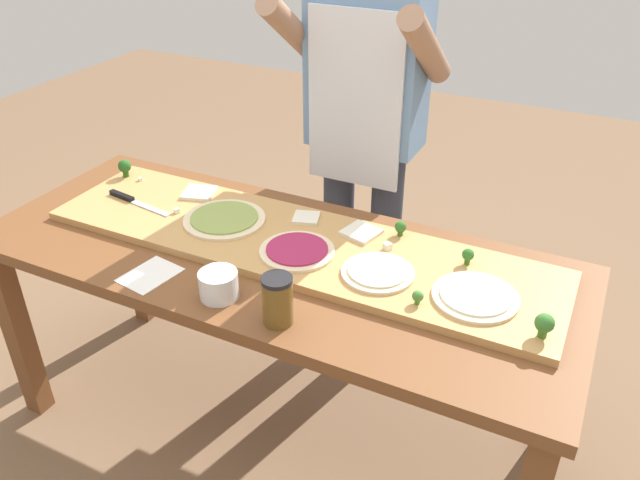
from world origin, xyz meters
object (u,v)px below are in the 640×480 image
at_px(prep_table, 274,279).
at_px(flour_cup, 219,286).
at_px(pizza_whole_white_garlic, 476,296).
at_px(cheese_crumble_a, 387,246).
at_px(broccoli_floret_back_left, 418,297).
at_px(pizza_slice_near_left, 199,193).
at_px(broccoli_floret_front_left, 125,167).
at_px(cook_center, 365,119).
at_px(cheese_crumble_c, 140,179).
at_px(cheese_crumble_b, 177,211).
at_px(pizza_whole_beet_magenta, 297,250).
at_px(pizza_slice_center, 306,218).
at_px(broccoli_floret_back_right, 401,227).
at_px(pizza_slice_near_right, 361,232).
at_px(broccoli_floret_center_right, 468,255).
at_px(sauce_jar, 278,300).
at_px(pizza_whole_pesto_green, 224,219).
at_px(chefs_knife, 131,200).
at_px(pizza_whole_cheese_artichoke, 378,272).
at_px(recipe_note, 150,275).
at_px(broccoli_floret_back_mid, 544,324).

xyz_separation_m(prep_table, flour_cup, (-0.02, -0.26, 0.13)).
xyz_separation_m(pizza_whole_white_garlic, cheese_crumble_a, (-0.30, 0.13, 0.00)).
bearing_deg(broccoli_floret_back_left, prep_table, 170.42).
relative_size(pizza_slice_near_left, broccoli_floret_front_left, 1.61).
relative_size(broccoli_floret_front_left, cook_center, 0.04).
relative_size(prep_table, cheese_crumble_c, 151.69).
bearing_deg(cheese_crumble_b, pizza_whole_beet_magenta, -4.96).
height_order(pizza_whole_white_garlic, cheese_crumble_b, same).
xyz_separation_m(pizza_slice_center, broccoli_floret_back_right, (0.31, 0.04, 0.02)).
bearing_deg(pizza_whole_white_garlic, pizza_slice_near_right, 156.49).
distance_m(broccoli_floret_center_right, sauce_jar, 0.58).
bearing_deg(pizza_whole_pesto_green, broccoli_floret_back_right, 16.94).
height_order(pizza_slice_center, cheese_crumble_b, cheese_crumble_b).
height_order(chefs_knife, flour_cup, flour_cup).
bearing_deg(prep_table, pizza_whole_cheese_artichoke, -0.03).
distance_m(broccoli_floret_back_right, sauce_jar, 0.53).
height_order(pizza_whole_white_garlic, cook_center, cook_center).
distance_m(pizza_slice_center, recipe_note, 0.53).
bearing_deg(pizza_whole_cheese_artichoke, recipe_note, -156.55).
relative_size(prep_table, pizza_slice_near_left, 17.69).
xyz_separation_m(broccoli_floret_center_right, broccoli_floret_back_left, (-0.07, -0.24, -0.01)).
bearing_deg(prep_table, cook_center, 85.98).
xyz_separation_m(pizza_whole_pesto_green, broccoli_floret_back_mid, (1.02, -0.14, 0.03)).
distance_m(broccoli_floret_back_mid, cheese_crumble_a, 0.53).
bearing_deg(pizza_whole_cheese_artichoke, pizza_whole_white_garlic, 1.76).
distance_m(pizza_slice_near_left, broccoli_floret_front_left, 0.33).
bearing_deg(broccoli_floret_back_mid, flour_cup, -167.46).
distance_m(pizza_whole_pesto_green, broccoli_floret_front_left, 0.53).
xyz_separation_m(broccoli_floret_back_left, sauce_jar, (-0.31, -0.20, 0.02)).
distance_m(pizza_whole_cheese_artichoke, cheese_crumble_b, 0.73).
xyz_separation_m(pizza_whole_cheese_artichoke, broccoli_floret_back_left, (0.15, -0.08, 0.02)).
height_order(pizza_whole_pesto_green, sauce_jar, sauce_jar).
distance_m(cheese_crumble_a, cook_center, 0.58).
relative_size(cheese_crumble_a, cook_center, 0.01).
relative_size(broccoli_floret_front_left, broccoli_floret_center_right, 1.30).
xyz_separation_m(broccoli_floret_center_right, cheese_crumble_c, (-1.22, 0.02, -0.02)).
bearing_deg(cook_center, prep_table, -94.02).
bearing_deg(sauce_jar, broccoli_floret_back_mid, 18.41).
xyz_separation_m(pizza_slice_near_left, broccoli_floret_back_mid, (1.21, -0.26, 0.03)).
distance_m(pizza_whole_beet_magenta, cheese_crumble_a, 0.27).
relative_size(broccoli_floret_back_right, recipe_note, 0.30).
xyz_separation_m(chefs_knife, pizza_slice_center, (0.60, 0.15, -0.00)).
distance_m(broccoli_floret_front_left, cheese_crumble_a, 1.05).
distance_m(broccoli_floret_front_left, broccoli_floret_center_right, 1.29).
bearing_deg(cheese_crumble_c, pizza_whole_white_garlic, -7.65).
distance_m(broccoli_floret_back_left, flour_cup, 0.54).
distance_m(pizza_slice_center, cook_center, 0.46).
xyz_separation_m(chefs_knife, pizza_slice_near_right, (0.79, 0.15, -0.00)).
bearing_deg(pizza_whole_beet_magenta, broccoli_floret_back_mid, -5.90).
bearing_deg(broccoli_floret_back_right, pizza_whole_cheese_artichoke, -85.68).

